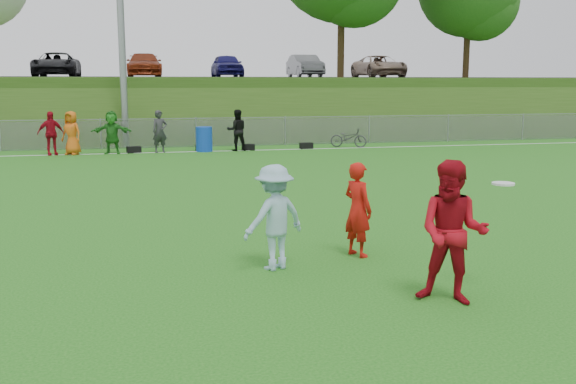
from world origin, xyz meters
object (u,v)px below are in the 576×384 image
object	(u,v)px
player_blue	(274,217)
bicycle	(349,138)
player_red_left	(358,209)
frisbee	(503,184)
recycling_bin	(204,139)
player_red_center	(453,233)

from	to	relation	value
player_blue	bicycle	distance (m)	18.72
player_red_left	frisbee	size ratio (longest dim) A/B	5.15
player_red_left	recycling_bin	xyz separation A→B (m)	(-0.84, 16.67, -0.26)
player_red_center	player_blue	xyz separation A→B (m)	(-1.89, 1.99, -0.12)
player_red_left	recycling_bin	world-z (taller)	player_red_left
player_red_left	recycling_bin	distance (m)	16.70
recycling_bin	bicycle	xyz separation A→B (m)	(6.30, 0.29, -0.08)
player_red_left	frisbee	distance (m)	2.58
frisbee	recycling_bin	size ratio (longest dim) A/B	0.30
player_red_center	player_blue	world-z (taller)	player_red_center
frisbee	bicycle	world-z (taller)	frisbee
bicycle	player_red_center	bearing A→B (deg)	-165.48
player_red_left	bicycle	size ratio (longest dim) A/B	0.97
player_blue	frisbee	size ratio (longest dim) A/B	5.32
player_blue	recycling_bin	size ratio (longest dim) A/B	1.58
recycling_bin	bicycle	size ratio (longest dim) A/B	0.63
player_blue	recycling_bin	world-z (taller)	player_blue
player_red_left	player_red_center	world-z (taller)	player_red_center
recycling_bin	bicycle	bearing A→B (deg)	2.64
player_red_center	recycling_bin	xyz separation A→B (m)	(-1.26, 19.09, -0.41)
player_red_center	bicycle	world-z (taller)	player_red_center
recycling_bin	bicycle	distance (m)	6.30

